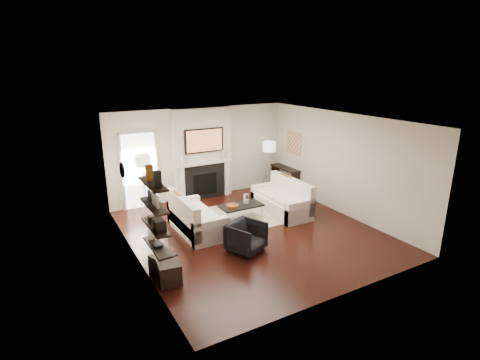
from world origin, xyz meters
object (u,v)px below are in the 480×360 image
loveseat_left_base (196,223)px  lamp_right_shade (269,146)px  loveseat_right_base (281,205)px  lamp_left_shade (143,160)px  ottoman_near (163,264)px  coffee_table (241,206)px  armchair (246,236)px

loveseat_left_base → lamp_right_shade: 3.84m
loveseat_right_base → lamp_left_shade: 3.89m
loveseat_left_base → lamp_left_shade: size_ratio=4.50×
loveseat_right_base → ottoman_near: (-3.80, -1.47, -0.01)m
loveseat_right_base → coffee_table: bearing=176.3°
lamp_left_shade → coffee_table: bearing=-42.3°
loveseat_right_base → lamp_right_shade: bearing=67.3°
loveseat_left_base → loveseat_right_base: 2.48m
lamp_left_shade → lamp_right_shade: 3.90m
ottoman_near → loveseat_right_base: bearing=21.1°
loveseat_right_base → ottoman_near: loveseat_right_base is taller
armchair → lamp_left_shade: 3.71m
coffee_table → lamp_left_shade: 2.87m
lamp_left_shade → ottoman_near: (-0.62, -3.34, -1.25)m
lamp_left_shade → lamp_right_shade: bearing=-2.1°
loveseat_right_base → armchair: bearing=-143.3°
loveseat_left_base → armchair: bearing=-69.8°
armchair → loveseat_left_base: bearing=85.5°
lamp_right_shade → ottoman_near: 5.68m
ottoman_near → loveseat_left_base: bearing=48.6°
loveseat_left_base → ottoman_near: size_ratio=4.50×
lamp_left_shade → loveseat_right_base: bearing=-30.5°
loveseat_left_base → lamp_right_shade: lamp_right_shade is taller
coffee_table → lamp_right_shade: (1.93, 1.65, 1.05)m
loveseat_right_base → ottoman_near: 4.07m
coffee_table → armchair: armchair is taller
loveseat_left_base → loveseat_right_base: bearing=-0.5°
lamp_right_shade → loveseat_right_base: bearing=-112.7°
loveseat_right_base → armchair: armchair is taller
loveseat_left_base → ottoman_near: loveseat_left_base is taller
loveseat_left_base → coffee_table: bearing=2.6°
loveseat_left_base → lamp_left_shade: lamp_left_shade is taller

